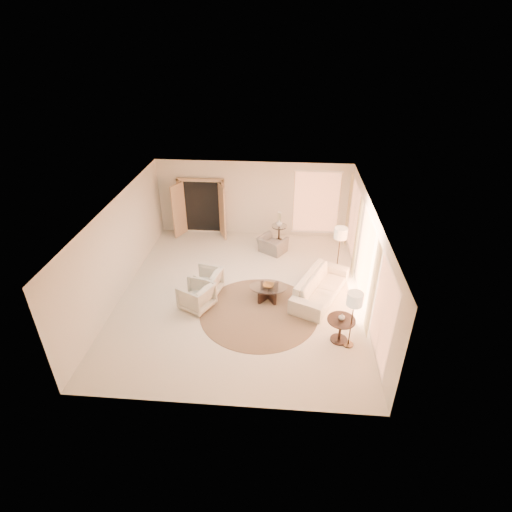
# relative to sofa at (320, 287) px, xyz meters

# --- Properties ---
(room) EXTENTS (7.04, 8.04, 2.83)m
(room) POSITION_rel_sofa_xyz_m (-2.30, -0.06, 1.04)
(room) COLOR #EDE1C8
(room) RESTS_ON ground
(windows_right) EXTENTS (0.10, 6.40, 2.40)m
(windows_right) POSITION_rel_sofa_xyz_m (1.15, 0.04, 0.99)
(windows_right) COLOR #FF9C66
(windows_right) RESTS_ON room
(window_back_corner) EXTENTS (1.70, 0.10, 2.40)m
(window_back_corner) POSITION_rel_sofa_xyz_m (-0.00, 3.89, 0.99)
(window_back_corner) COLOR #FF9C66
(window_back_corner) RESTS_ON room
(curtains_right) EXTENTS (0.06, 5.20, 2.60)m
(curtains_right) POSITION_rel_sofa_xyz_m (1.10, 0.94, 0.94)
(curtains_right) COLOR beige
(curtains_right) RESTS_ON room
(french_doors) EXTENTS (1.95, 0.66, 2.16)m
(french_doors) POSITION_rel_sofa_xyz_m (-4.20, 3.75, 0.71)
(french_doors) COLOR tan
(french_doors) RESTS_ON room
(area_rug) EXTENTS (4.11, 4.11, 0.01)m
(area_rug) POSITION_rel_sofa_xyz_m (-1.72, -0.88, -0.35)
(area_rug) COLOR #453122
(area_rug) RESTS_ON room
(sofa) EXTENTS (1.87, 2.61, 0.71)m
(sofa) POSITION_rel_sofa_xyz_m (0.00, 0.00, 0.00)
(sofa) COLOR beige
(sofa) RESTS_ON room
(armchair_left) EXTENTS (0.93, 0.97, 0.84)m
(armchair_left) POSITION_rel_sofa_xyz_m (-3.35, -0.06, 0.06)
(armchair_left) COLOR beige
(armchair_left) RESTS_ON room
(armchair_right) EXTENTS (1.05, 1.07, 0.84)m
(armchair_right) POSITION_rel_sofa_xyz_m (-3.48, -0.77, 0.06)
(armchair_right) COLOR beige
(armchair_right) RESTS_ON room
(accent_chair) EXTENTS (1.04, 0.95, 0.76)m
(accent_chair) POSITION_rel_sofa_xyz_m (-1.51, 2.55, 0.03)
(accent_chair) COLOR gray
(accent_chair) RESTS_ON room
(coffee_table) EXTENTS (1.16, 1.16, 0.41)m
(coffee_table) POSITION_rel_sofa_xyz_m (-1.50, -0.19, -0.10)
(coffee_table) COLOR black
(coffee_table) RESTS_ON room
(end_table) EXTENTS (0.70, 0.70, 0.66)m
(end_table) POSITION_rel_sofa_xyz_m (0.38, -1.84, 0.10)
(end_table) COLOR black
(end_table) RESTS_ON room
(side_table) EXTENTS (0.55, 0.55, 0.64)m
(side_table) POSITION_rel_sofa_xyz_m (-1.31, 3.34, 0.03)
(side_table) COLOR black
(side_table) RESTS_ON room
(floor_lamp_near) EXTENTS (0.40, 0.40, 1.65)m
(floor_lamp_near) POSITION_rel_sofa_xyz_m (0.60, 1.27, 1.04)
(floor_lamp_near) COLOR black
(floor_lamp_near) RESTS_ON room
(floor_lamp_far) EXTENTS (0.38, 0.38, 1.57)m
(floor_lamp_far) POSITION_rel_sofa_xyz_m (0.60, -2.00, 0.98)
(floor_lamp_far) COLOR black
(floor_lamp_far) RESTS_ON room
(bowl) EXTENTS (0.37, 0.37, 0.08)m
(bowl) POSITION_rel_sofa_xyz_m (-1.50, -0.19, 0.09)
(bowl) COLOR brown
(bowl) RESTS_ON coffee_table
(end_vase) EXTENTS (0.17, 0.17, 0.17)m
(end_vase) POSITION_rel_sofa_xyz_m (0.38, -1.84, 0.39)
(end_vase) COLOR white
(end_vase) RESTS_ON end_table
(side_vase) EXTENTS (0.31, 0.31, 0.24)m
(side_vase) POSITION_rel_sofa_xyz_m (-1.31, 3.34, 0.40)
(side_vase) COLOR white
(side_vase) RESTS_ON side_table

